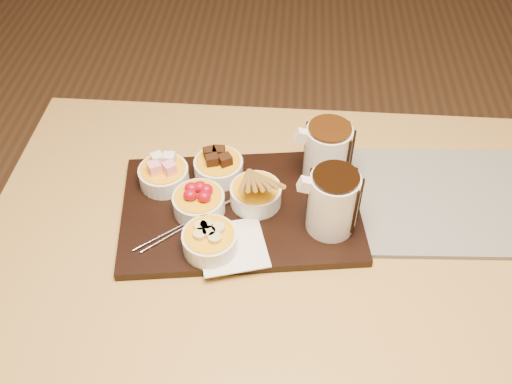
# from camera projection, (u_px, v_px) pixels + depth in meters

# --- Properties ---
(dining_table) EXTENTS (1.20, 0.80, 0.75)m
(dining_table) POSITION_uv_depth(u_px,v_px,m) (293.00, 271.00, 1.15)
(dining_table) COLOR #BB9245
(dining_table) RESTS_ON ground
(serving_board) EXTENTS (0.50, 0.36, 0.02)m
(serving_board) POSITION_uv_depth(u_px,v_px,m) (241.00, 209.00, 1.12)
(serving_board) COLOR black
(serving_board) RESTS_ON dining_table
(napkin) EXTENTS (0.15, 0.15, 0.00)m
(napkin) POSITION_uv_depth(u_px,v_px,m) (232.00, 246.00, 1.04)
(napkin) COLOR white
(napkin) RESTS_ON serving_board
(bowl_marshmallows) EXTENTS (0.10, 0.10, 0.04)m
(bowl_marshmallows) POSITION_uv_depth(u_px,v_px,m) (164.00, 176.00, 1.14)
(bowl_marshmallows) COLOR white
(bowl_marshmallows) RESTS_ON serving_board
(bowl_cake) EXTENTS (0.10, 0.10, 0.04)m
(bowl_cake) POSITION_uv_depth(u_px,v_px,m) (219.00, 168.00, 1.16)
(bowl_cake) COLOR white
(bowl_cake) RESTS_ON serving_board
(bowl_strawberries) EXTENTS (0.10, 0.10, 0.04)m
(bowl_strawberries) POSITION_uv_depth(u_px,v_px,m) (199.00, 203.00, 1.09)
(bowl_strawberries) COLOR white
(bowl_strawberries) RESTS_ON serving_board
(bowl_biscotti) EXTENTS (0.10, 0.10, 0.04)m
(bowl_biscotti) POSITION_uv_depth(u_px,v_px,m) (256.00, 195.00, 1.10)
(bowl_biscotti) COLOR white
(bowl_biscotti) RESTS_ON serving_board
(bowl_bananas) EXTENTS (0.10, 0.10, 0.04)m
(bowl_bananas) POSITION_uv_depth(u_px,v_px,m) (210.00, 241.00, 1.02)
(bowl_bananas) COLOR white
(bowl_bananas) RESTS_ON serving_board
(pitcher_dark_chocolate) EXTENTS (0.10, 0.10, 0.12)m
(pitcher_dark_chocolate) POSITION_uv_depth(u_px,v_px,m) (333.00, 203.00, 1.03)
(pitcher_dark_chocolate) COLOR silver
(pitcher_dark_chocolate) RESTS_ON serving_board
(pitcher_milk_chocolate) EXTENTS (0.10, 0.10, 0.12)m
(pitcher_milk_chocolate) POSITION_uv_depth(u_px,v_px,m) (327.00, 154.00, 1.12)
(pitcher_milk_chocolate) COLOR silver
(pitcher_milk_chocolate) RESTS_ON serving_board
(fondue_skewers) EXTENTS (0.19, 0.22, 0.01)m
(fondue_skewers) POSITION_uv_depth(u_px,v_px,m) (194.00, 219.00, 1.08)
(fondue_skewers) COLOR silver
(fondue_skewers) RESTS_ON serving_board
(newspaper) EXTENTS (0.38, 0.31, 0.01)m
(newspaper) POSITION_uv_depth(u_px,v_px,m) (445.00, 200.00, 1.14)
(newspaper) COLOR beige
(newspaper) RESTS_ON dining_table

